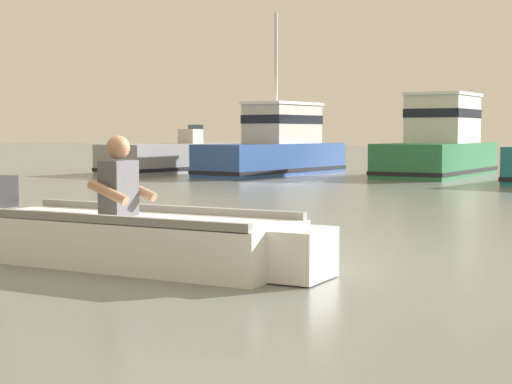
{
  "coord_description": "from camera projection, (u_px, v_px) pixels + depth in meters",
  "views": [
    {
      "loc": [
        4.27,
        -6.88,
        1.23
      ],
      "look_at": [
        -0.19,
        1.1,
        0.55
      ],
      "focal_mm": 57.47,
      "sensor_mm": 36.0,
      "label": 1
    }
  ],
  "objects": [
    {
      "name": "moored_boat_blue",
      "position": [
        276.0,
        148.0,
        23.34
      ],
      "size": [
        2.27,
        5.62,
        4.56
      ],
      "color": "#2D519E",
      "rests_on": "ground"
    },
    {
      "name": "ground_plane",
      "position": [
        219.0,
        255.0,
        8.16
      ],
      "size": [
        120.0,
        120.0,
        0.0
      ],
      "primitive_type": "plane",
      "color": "slate"
    },
    {
      "name": "moored_boat_green",
      "position": [
        439.0,
        145.0,
        22.71
      ],
      "size": [
        2.17,
        5.16,
        2.3
      ],
      "color": "#287042",
      "rests_on": "ground"
    },
    {
      "name": "moored_boat_grey",
      "position": [
        182.0,
        158.0,
        24.92
      ],
      "size": [
        2.43,
        5.85,
        1.44
      ],
      "color": "gray",
      "rests_on": "ground"
    },
    {
      "name": "rowboat_with_person",
      "position": [
        138.0,
        238.0,
        7.52
      ],
      "size": [
        3.71,
        1.16,
        1.19
      ],
      "color": "white",
      "rests_on": "ground"
    }
  ]
}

